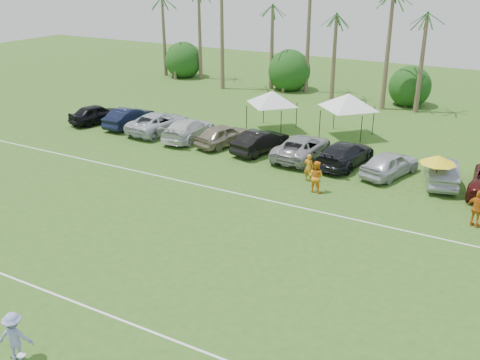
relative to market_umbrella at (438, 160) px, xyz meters
The scene contains 26 objects.
ground 22.76m from the market_umbrella, 121.31° to the right, with size 120.00×120.00×0.00m, color #335A1B.
field_lines 16.49m from the market_umbrella, 136.02° to the right, with size 80.00×12.10×0.01m.
palm_tree_0 38.97m from the market_umbrella, 151.12° to the left, with size 2.40×2.40×8.90m.
palm_tree_1 34.87m from the market_umbrella, 147.08° to the left, with size 2.40×2.40×9.90m.
palm_tree_4 25.02m from the market_umbrella, 130.26° to the left, with size 2.40×2.40×8.90m.
palm_tree_5 22.94m from the market_umbrella, 122.31° to the left, with size 2.40×2.40×9.90m.
bush_tree_0 36.51m from the market_umbrella, 147.47° to the left, with size 4.00×4.00×4.00m.
bush_tree_1 26.49m from the market_umbrella, 132.17° to the left, with size 4.00×4.00×4.00m.
bush_tree_2 20.47m from the market_umbrella, 106.41° to the left, with size 4.00×4.00×4.00m.
sideline_player_a 7.16m from the market_umbrella, 166.31° to the right, with size 0.61×0.40×1.67m, color orange.
sideline_player_b 6.71m from the market_umbrella, 153.06° to the right, with size 0.89×0.69×1.83m, color orange.
sideline_player_c 4.25m from the market_umbrella, 52.11° to the right, with size 1.12×0.46×1.91m, color orange.
canopy_tent_left 14.79m from the market_umbrella, 153.68° to the left, with size 4.40×4.40×3.56m.
canopy_tent_right 10.88m from the market_umbrella, 135.03° to the left, with size 4.70×4.70×3.81m.
market_umbrella is the anchor object (origin of this frame).
frisbee_player 22.61m from the market_umbrella, 114.46° to the right, with size 1.30×1.06×1.76m.
parked_car_0 26.40m from the market_umbrella, behind, with size 1.80×4.47×1.52m, color black.
parked_car_1 23.51m from the market_umbrella, behind, with size 1.61×4.62×1.52m, color black.
parked_car_2 20.59m from the market_umbrella, behind, with size 2.53×5.48×1.52m, color silver.
parked_car_3 17.65m from the market_umbrella, behind, with size 2.13×5.25×1.52m, color silver.
parked_car_4 14.75m from the market_umbrella, behind, with size 1.80×4.47×1.52m, color gray.
parked_car_5 11.85m from the market_umbrella, behind, with size 1.61×4.62×1.52m, color black.
parked_car_6 9.01m from the market_umbrella, 168.51° to the left, with size 2.53×5.48×1.52m, color gray.
parked_car_7 6.24m from the market_umbrella, 161.94° to the left, with size 2.13×5.25×1.52m, color black.
parked_car_8 3.46m from the market_umbrella, 153.35° to the left, with size 1.80×4.47×1.52m, color #B5B6BC.
parked_car_9 2.10m from the market_umbrella, 88.44° to the left, with size 1.61×4.62×1.52m, color gray.
Camera 1 is at (15.52, -9.92, 12.05)m, focal length 40.00 mm.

